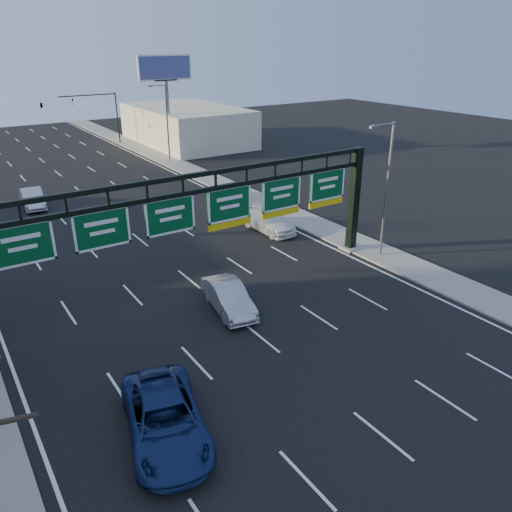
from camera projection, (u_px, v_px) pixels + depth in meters
ground at (286, 358)px, 23.31m from camera, size 160.00×160.00×0.00m
sidewalk_right at (266, 203)px, 45.05m from camera, size 3.00×120.00×0.12m
lane_markings at (130, 232)px, 38.54m from camera, size 21.60×120.00×0.01m
sign_gantry at (204, 217)px, 27.63m from camera, size 24.60×1.20×7.20m
building_right_distant at (187, 125)px, 70.60m from camera, size 12.00×20.00×5.00m
streetlight_near at (386, 184)px, 32.21m from camera, size 2.15×0.22×9.00m
streetlight_far at (166, 119)px, 58.11m from camera, size 2.15×0.22×9.00m
billboard_right at (166, 80)px, 61.60m from camera, size 7.00×0.50×12.00m
traffic_signal_mast at (71, 107)px, 65.91m from camera, size 10.16×0.54×7.00m
car_blue_suv at (165, 419)px, 18.36m from camera, size 4.08×6.41×1.65m
car_silver_sedan at (229, 297)px, 27.12m from camera, size 2.42×4.91×1.55m
car_white_wagon at (268, 221)px, 38.56m from camera, size 2.34×5.32×1.52m
car_grey_far at (228, 194)px, 45.73m from camera, size 1.93×4.05×1.34m
car_silver_distant at (33, 198)px, 43.92m from camera, size 2.06×4.97×1.60m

